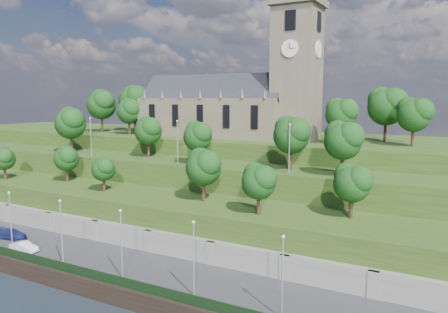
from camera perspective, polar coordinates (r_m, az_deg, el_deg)
The scene contains 16 objects.
ground at distance 59.46m, azimuth -20.72°, elevation -15.80°, with size 320.00×320.00×0.00m, color black.
promenade at distance 62.83m, azimuth -16.54°, elevation -13.32°, with size 160.00×12.00×2.00m, color #2D2D30.
quay_wall at distance 59.01m, azimuth -20.82°, elevation -14.83°, with size 160.00×0.50×2.20m, color black.
fence at distance 58.85m, azimuth -20.40°, elevation -13.30°, with size 160.00×0.10×1.20m, color black.
retaining_wall at distance 66.41m, azimuth -12.90°, elevation -10.65°, with size 160.00×2.10×5.00m.
embankment_lower at distance 70.38m, azimuth -9.68°, elevation -8.22°, with size 160.00×12.00×8.00m, color #273F15.
embankment_upper at distance 78.55m, azimuth -4.76°, elevation -4.94°, with size 160.00×10.00×12.00m, color #273F15.
hilltop at distance 96.20m, azimuth 2.07°, elevation -1.65°, with size 160.00×32.00×15.00m, color #273F15.
church at distance 90.95m, azimuth 1.44°, elevation 7.32°, with size 38.60×12.35×27.60m.
trees_lower at distance 66.54m, azimuth -7.20°, elevation -1.44°, with size 67.43×8.62×7.87m.
trees_upper at distance 76.05m, azimuth -5.03°, elevation 3.52°, with size 61.46×8.25×9.32m.
trees_hilltop at distance 92.51m, azimuth -1.26°, elevation 6.79°, with size 74.37×16.07×11.20m.
lamp_posts_promenade at distance 60.15m, azimuth -20.49°, elevation -8.61°, with size 60.36×0.36×8.40m.
lamp_posts_upper at distance 74.45m, azimuth -6.10°, elevation 2.38°, with size 40.36×0.36×7.43m.
car_middle at distance 67.53m, azimuth -24.67°, elevation -10.69°, with size 1.50×4.30×1.42m, color silver.
car_right at distance 74.36m, azimuth -26.06°, elevation -9.06°, with size 2.08×5.11×1.48m, color navy.
Camera 1 is at (41.93, -35.12, 23.32)m, focal length 35.00 mm.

